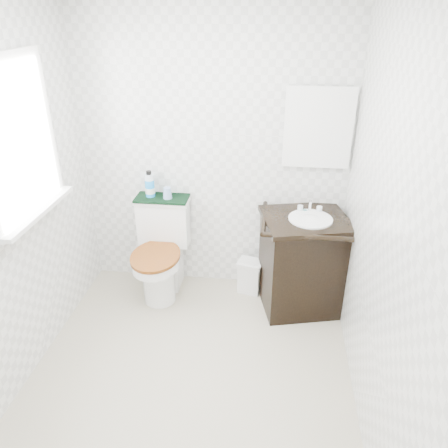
% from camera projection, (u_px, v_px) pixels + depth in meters
% --- Properties ---
extents(floor, '(2.40, 2.40, 0.00)m').
position_uv_depth(floor, '(190.00, 375.00, 3.02)').
color(floor, '#BEB699').
rests_on(floor, ground).
extents(wall_back, '(2.40, 0.00, 2.40)m').
position_uv_depth(wall_back, '(213.00, 155.00, 3.53)').
color(wall_back, white).
rests_on(wall_back, ground).
extents(wall_front, '(2.40, 0.00, 2.40)m').
position_uv_depth(wall_front, '(107.00, 384.00, 1.41)').
color(wall_front, white).
rests_on(wall_front, ground).
extents(wall_left, '(0.00, 2.40, 2.40)m').
position_uv_depth(wall_left, '(1.00, 210.00, 2.59)').
color(wall_left, white).
rests_on(wall_left, ground).
extents(wall_right, '(0.00, 2.40, 2.40)m').
position_uv_depth(wall_right, '(383.00, 231.00, 2.35)').
color(wall_right, white).
rests_on(wall_right, ground).
extents(window, '(0.02, 0.70, 0.90)m').
position_uv_depth(window, '(16.00, 141.00, 2.65)').
color(window, white).
rests_on(window, wall_left).
extents(mirror, '(0.50, 0.02, 0.60)m').
position_uv_depth(mirror, '(318.00, 128.00, 3.31)').
color(mirror, silver).
rests_on(mirror, wall_back).
extents(toilet, '(0.45, 0.63, 0.83)m').
position_uv_depth(toilet, '(162.00, 255.00, 3.75)').
color(toilet, white).
rests_on(toilet, floor).
extents(vanity, '(0.76, 0.70, 0.92)m').
position_uv_depth(vanity, '(302.00, 261.00, 3.54)').
color(vanity, black).
rests_on(vanity, floor).
extents(trash_bin, '(0.24, 0.21, 0.30)m').
position_uv_depth(trash_bin, '(250.00, 276.00, 3.83)').
color(trash_bin, white).
rests_on(trash_bin, floor).
extents(towel, '(0.44, 0.22, 0.02)m').
position_uv_depth(towel, '(162.00, 198.00, 3.65)').
color(towel, black).
rests_on(towel, toilet).
extents(mouthwash_bottle, '(0.08, 0.08, 0.22)m').
position_uv_depth(mouthwash_bottle, '(150.00, 185.00, 3.61)').
color(mouthwash_bottle, '#1B8DE7').
rests_on(mouthwash_bottle, towel).
extents(cup, '(0.08, 0.08, 0.09)m').
position_uv_depth(cup, '(167.00, 193.00, 3.60)').
color(cup, '#83A2D6').
rests_on(cup, towel).
extents(soap_bar, '(0.06, 0.04, 0.02)m').
position_uv_depth(soap_bar, '(305.00, 210.00, 3.46)').
color(soap_bar, '#176571').
rests_on(soap_bar, vanity).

